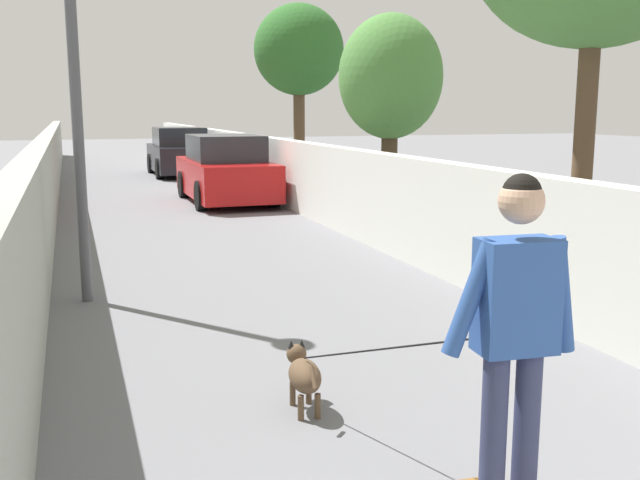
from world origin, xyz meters
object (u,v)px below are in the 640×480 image
tree_right_distant (299,51)px  car_far (180,153)px  person_skateboarder (515,321)px  car_near (226,171)px  dog (304,373)px  tree_right_near (391,79)px  lamp_post (71,9)px

tree_right_distant → car_far: tree_right_distant is taller
person_skateboarder → car_near: person_skateboarder is taller
dog → tree_right_near: bearing=-27.9°
tree_right_distant → car_near: size_ratio=1.23×
tree_right_distant → car_far: bearing=28.0°
car_far → dog: bearing=174.4°
tree_right_near → car_far: bearing=13.1°
person_skateboarder → car_far: person_skateboarder is taller
tree_right_near → tree_right_distant: (6.00, -0.03, 0.94)m
lamp_post → car_far: size_ratio=1.22×
tree_right_distant → car_far: size_ratio=1.28×
dog → car_near: size_ratio=0.53×
tree_right_near → car_near: 4.73m
tree_right_near → tree_right_distant: bearing=-0.3°
lamp_post → dog: lamp_post is taller
person_skateboarder → dog: (1.78, 0.51, -0.84)m
tree_right_distant → car_near: 4.63m
person_skateboarder → dog: size_ratio=0.83×
dog → car_far: car_far is taller
person_skateboarder → tree_right_near: bearing=-21.1°
car_near → tree_right_near: bearing=-144.0°
tree_right_near → tree_right_distant: 6.07m
tree_right_near → car_near: bearing=36.0°
lamp_post → dog: size_ratio=2.21×
dog → tree_right_distant: bearing=-17.2°
tree_right_near → car_near: (3.47, 2.52, -1.98)m
person_skateboarder → car_near: size_ratio=0.44×
tree_right_near → lamp_post: (-4.68, 5.80, 0.46)m
tree_right_distant → car_far: 6.18m
lamp_post → person_skateboarder: bearing=-160.8°
tree_right_near → lamp_post: lamp_post is taller
lamp_post → person_skateboarder: size_ratio=2.67×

